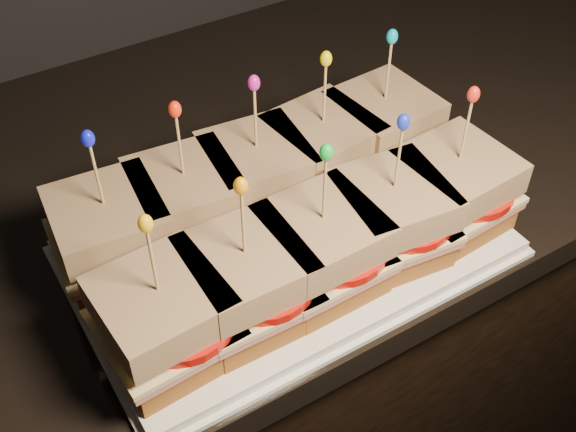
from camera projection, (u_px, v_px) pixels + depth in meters
cabinet at (196, 395)px, 1.16m from camera, size 2.25×0.60×0.83m
granite_slab at (164, 194)px, 0.86m from camera, size 2.29×0.64×0.04m
platter at (288, 248)px, 0.75m from camera, size 0.43×0.26×0.02m
platter_rim at (288, 252)px, 0.76m from camera, size 0.44×0.28×0.01m
sandwich_0_bread_bot at (116, 256)px, 0.71m from camera, size 0.11×0.11×0.03m
sandwich_0_ham at (113, 243)px, 0.70m from camera, size 0.12×0.11×0.01m
sandwich_0_cheese at (112, 238)px, 0.70m from camera, size 0.12×0.12×0.01m
sandwich_0_tomato at (125, 232)px, 0.69m from camera, size 0.10×0.10×0.01m
sandwich_0_bread_top at (107, 217)px, 0.68m from camera, size 0.11×0.11×0.03m
sandwich_0_pick at (98, 179)px, 0.64m from camera, size 0.00×0.00×0.09m
sandwich_0_frill at (88, 138)px, 0.61m from camera, size 0.01×0.01×0.02m
sandwich_1_bread_bot at (190, 226)px, 0.75m from camera, size 0.11×0.11×0.03m
sandwich_1_ham at (189, 213)px, 0.73m from camera, size 0.12×0.12×0.01m
sandwich_1_cheese at (188, 208)px, 0.73m from camera, size 0.12×0.12×0.01m
sandwich_1_tomato at (201, 202)px, 0.72m from camera, size 0.10×0.10×0.01m
sandwich_1_bread_top at (185, 187)px, 0.71m from camera, size 0.11×0.11×0.03m
sandwich_1_pick at (180, 149)px, 0.68m from camera, size 0.00×0.00×0.09m
sandwich_1_frill at (175, 109)px, 0.64m from camera, size 0.01×0.01×0.02m
sandwich_2_bread_bot at (258, 198)px, 0.78m from camera, size 0.11×0.11×0.03m
sandwich_2_ham at (258, 186)px, 0.76m from camera, size 0.12×0.12×0.01m
sandwich_2_cheese at (258, 181)px, 0.76m from camera, size 0.12×0.12×0.01m
sandwich_2_tomato at (270, 175)px, 0.75m from camera, size 0.10×0.10×0.01m
sandwich_2_bread_top at (257, 159)px, 0.74m from camera, size 0.11×0.11×0.03m
sandwich_2_pick at (255, 122)px, 0.71m from camera, size 0.00×0.00×0.09m
sandwich_2_frill at (254, 83)px, 0.68m from camera, size 0.01×0.01×0.02m
sandwich_3_bread_bot at (321, 173)px, 0.81m from camera, size 0.11×0.11×0.03m
sandwich_3_ham at (322, 160)px, 0.79m from camera, size 0.12×0.12×0.01m
sandwich_3_cheese at (322, 155)px, 0.79m from camera, size 0.12×0.12×0.01m
sandwich_3_tomato at (335, 149)px, 0.79m from camera, size 0.10×0.10×0.01m
sandwich_3_bread_top at (323, 134)px, 0.77m from camera, size 0.11×0.11×0.03m
sandwich_3_pick at (325, 97)px, 0.74m from camera, size 0.00×0.00×0.09m
sandwich_3_frill at (326, 59)px, 0.71m from camera, size 0.01×0.01×0.02m
sandwich_4_bread_bot at (380, 149)px, 0.84m from camera, size 0.11×0.11×0.03m
sandwich_4_ham at (381, 137)px, 0.83m from camera, size 0.12×0.11×0.01m
sandwich_4_cheese at (382, 132)px, 0.82m from camera, size 0.12×0.11×0.01m
sandwich_4_tomato at (394, 126)px, 0.82m from camera, size 0.10×0.10×0.01m
sandwich_4_bread_top at (384, 111)px, 0.80m from camera, size 0.11×0.11×0.03m
sandwich_4_pick at (388, 74)px, 0.77m from camera, size 0.00×0.00×0.09m
sandwich_4_frill at (392, 37)px, 0.74m from camera, size 0.01×0.01×0.02m
sandwich_5_bread_bot at (168, 342)px, 0.64m from camera, size 0.10×0.10×0.03m
sandwich_5_ham at (166, 329)px, 0.63m from camera, size 0.12×0.11×0.01m
sandwich_5_cheese at (165, 324)px, 0.62m from camera, size 0.12×0.11×0.01m
sandwich_5_tomato at (179, 318)px, 0.62m from camera, size 0.10×0.10×0.01m
sandwich_5_bread_top at (160, 303)px, 0.60m from camera, size 0.11×0.11×0.03m
sandwich_5_pick at (153, 264)px, 0.57m from camera, size 0.00×0.00×0.09m
sandwich_5_frill at (145, 224)px, 0.54m from camera, size 0.01×0.01×0.02m
sandwich_6_bread_bot at (248, 304)px, 0.67m from camera, size 0.10×0.10×0.03m
sandwich_6_ham at (247, 292)px, 0.66m from camera, size 0.11×0.11×0.01m
sandwich_6_cheese at (247, 287)px, 0.65m from camera, size 0.11×0.11×0.01m
sandwich_6_tomato at (261, 280)px, 0.65m from camera, size 0.10×0.10×0.01m
sandwich_6_bread_top at (245, 265)px, 0.63m from camera, size 0.10×0.10×0.03m
sandwich_6_pick at (243, 227)px, 0.60m from camera, size 0.00×0.00×0.09m
sandwich_6_frill at (241, 186)px, 0.57m from camera, size 0.01×0.01×0.02m
sandwich_7_bread_bot at (321, 270)px, 0.70m from camera, size 0.10×0.10×0.03m
sandwich_7_ham at (321, 258)px, 0.69m from camera, size 0.11×0.11×0.01m
sandwich_7_cheese at (322, 253)px, 0.68m from camera, size 0.11×0.11×0.01m
sandwich_7_tomato at (336, 246)px, 0.68m from camera, size 0.10×0.10×0.01m
sandwich_7_bread_top at (323, 231)px, 0.66m from camera, size 0.10×0.10×0.03m
sandwich_7_pick at (324, 193)px, 0.63m from camera, size 0.00×0.00×0.09m
sandwich_7_frill at (326, 152)px, 0.60m from camera, size 0.01×0.01×0.02m
sandwich_8_bread_bot at (388, 239)px, 0.73m from camera, size 0.11×0.11×0.03m
sandwich_8_ham at (389, 226)px, 0.72m from camera, size 0.12×0.12×0.01m
sandwich_8_cheese at (390, 221)px, 0.71m from camera, size 0.12×0.12×0.01m
sandwich_8_tomato at (404, 215)px, 0.71m from camera, size 0.10×0.10×0.01m
sandwich_8_bread_top at (393, 200)px, 0.69m from camera, size 0.11×0.11×0.03m
sandwich_8_pick at (398, 162)px, 0.66m from camera, size 0.00×0.00×0.09m
sandwich_8_frill at (404, 122)px, 0.63m from camera, size 0.01×0.01×0.02m
sandwich_9_bread_bot at (449, 210)px, 0.76m from camera, size 0.11×0.11×0.03m
sandwich_9_ham at (452, 198)px, 0.75m from camera, size 0.12×0.11×0.01m
sandwich_9_cheese at (453, 193)px, 0.75m from camera, size 0.12×0.11×0.01m
sandwich_9_tomato at (467, 187)px, 0.74m from camera, size 0.10×0.10×0.01m
sandwich_9_bread_top at (457, 171)px, 0.73m from camera, size 0.11×0.11×0.03m
sandwich_9_pick at (465, 134)px, 0.69m from camera, size 0.00×0.00×0.09m
sandwich_9_frill at (474, 94)px, 0.66m from camera, size 0.01×0.01×0.02m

